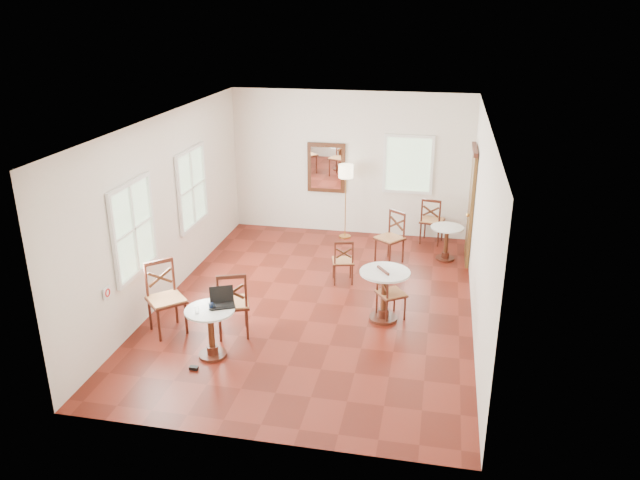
# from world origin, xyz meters

# --- Properties ---
(ground) EXTENTS (7.00, 7.00, 0.00)m
(ground) POSITION_xyz_m (0.00, 0.00, 0.00)
(ground) COLOR maroon
(ground) RESTS_ON ground
(room_shell) EXTENTS (5.02, 7.02, 3.01)m
(room_shell) POSITION_xyz_m (-0.06, 0.27, 1.89)
(room_shell) COLOR white
(room_shell) RESTS_ON ground
(cafe_table_near) EXTENTS (0.69, 0.69, 0.73)m
(cafe_table_near) POSITION_xyz_m (-1.09, -1.88, 0.45)
(cafe_table_near) COLOR #451C11
(cafe_table_near) RESTS_ON ground
(cafe_table_mid) EXTENTS (0.77, 0.77, 0.82)m
(cafe_table_mid) POSITION_xyz_m (1.14, -0.34, 0.51)
(cafe_table_mid) COLOR #451C11
(cafe_table_mid) RESTS_ON ground
(cafe_table_back) EXTENTS (0.62, 0.62, 0.66)m
(cafe_table_back) POSITION_xyz_m (2.06, 2.33, 0.41)
(cafe_table_back) COLOR #451C11
(cafe_table_back) RESTS_ON ground
(chair_near_a) EXTENTS (0.62, 0.62, 1.04)m
(chair_near_a) POSITION_xyz_m (-1.00, -1.26, 0.52)
(chair_near_a) COLOR #451C11
(chair_near_a) RESTS_ON ground
(chair_near_b) EXTENTS (0.71, 0.71, 1.09)m
(chair_near_b) POSITION_xyz_m (-2.00, -1.34, 0.54)
(chair_near_b) COLOR #451C11
(chair_near_b) RESTS_ON ground
(chair_mid_a) EXTENTS (0.46, 0.46, 0.81)m
(chair_mid_a) POSITION_xyz_m (0.29, 0.90, 0.41)
(chair_mid_a) COLOR #451C11
(chair_mid_a) RESTS_ON ground
(chair_mid_b) EXTENTS (0.55, 0.55, 0.85)m
(chair_mid_b) POSITION_xyz_m (1.22, -0.27, 0.42)
(chair_mid_b) COLOR #451C11
(chair_mid_b) RESTS_ON ground
(chair_back_a) EXTENTS (0.53, 0.53, 0.97)m
(chair_back_a) POSITION_xyz_m (1.75, 3.17, 0.48)
(chair_back_a) COLOR #451C11
(chair_back_a) RESTS_ON ground
(chair_back_b) EXTENTS (0.63, 0.63, 0.98)m
(chair_back_b) POSITION_xyz_m (1.02, 2.01, 0.49)
(chair_back_b) COLOR #451C11
(chair_back_b) RESTS_ON ground
(floor_lamp) EXTENTS (0.30, 0.30, 1.56)m
(floor_lamp) POSITION_xyz_m (-0.03, 3.15, 1.33)
(floor_lamp) COLOR #BF8C3F
(floor_lamp) RESTS_ON ground
(laptop) EXTENTS (0.41, 0.39, 0.24)m
(laptop) POSITION_xyz_m (-0.97, -1.71, 0.79)
(laptop) COLOR black
(laptop) RESTS_ON cafe_table_near
(mouse) EXTENTS (0.08, 0.05, 0.03)m
(mouse) POSITION_xyz_m (-1.06, -1.91, 0.74)
(mouse) COLOR black
(mouse) RESTS_ON cafe_table_near
(navy_mug) EXTENTS (0.10, 0.07, 0.08)m
(navy_mug) POSITION_xyz_m (-1.08, -1.85, 0.77)
(navy_mug) COLOR black
(navy_mug) RESTS_ON cafe_table_near
(water_glass) EXTENTS (0.06, 0.06, 0.10)m
(water_glass) POSITION_xyz_m (-1.21, -2.04, 0.78)
(water_glass) COLOR white
(water_glass) RESTS_ON cafe_table_near
(power_adapter) EXTENTS (0.11, 0.07, 0.05)m
(power_adapter) POSITION_xyz_m (-1.22, -2.27, 0.02)
(power_adapter) COLOR black
(power_adapter) RESTS_ON ground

